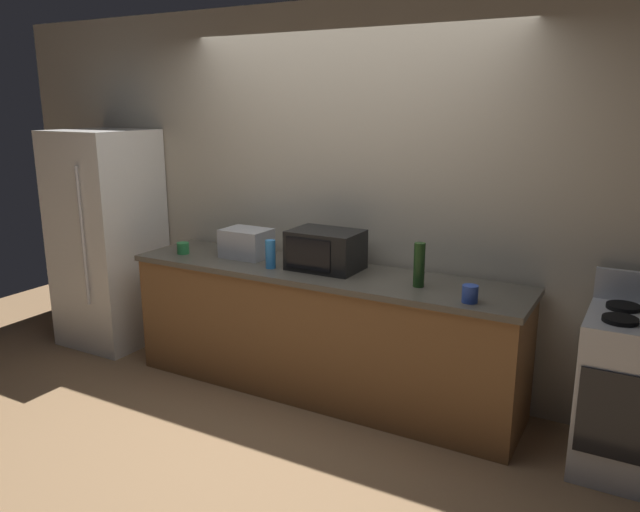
{
  "coord_description": "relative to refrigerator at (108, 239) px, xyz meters",
  "views": [
    {
      "loc": [
        1.98,
        -3.14,
        2.02
      ],
      "look_at": [
        0.0,
        0.4,
        1.0
      ],
      "focal_mm": 34.51,
      "sensor_mm": 36.0,
      "label": 1
    }
  ],
  "objects": [
    {
      "name": "stove_range",
      "position": [
        4.05,
        0.0,
        -0.44
      ],
      "size": [
        0.6,
        0.61,
        1.08
      ],
      "color": "#B7BABF",
      "rests_on": "ground_plane"
    },
    {
      "name": "microwave",
      "position": [
        2.07,
        0.05,
        0.13
      ],
      "size": [
        0.48,
        0.35,
        0.27
      ],
      "color": "black",
      "rests_on": "counter_run"
    },
    {
      "name": "mug_blue",
      "position": [
        3.14,
        -0.19,
        0.05
      ],
      "size": [
        0.09,
        0.09,
        0.1
      ],
      "primitive_type": "cylinder",
      "color": "#2D4CB2",
      "rests_on": "counter_run"
    },
    {
      "name": "ground_plane",
      "position": [
        2.05,
        -0.4,
        -0.9
      ],
      "size": [
        8.0,
        8.0,
        0.0
      ],
      "primitive_type": "plane",
      "color": "#93704C"
    },
    {
      "name": "toaster_oven",
      "position": [
        1.39,
        0.06,
        0.1
      ],
      "size": [
        0.34,
        0.26,
        0.21
      ],
      "primitive_type": "cube",
      "color": "#B7BABF",
      "rests_on": "counter_run"
    },
    {
      "name": "back_wall",
      "position": [
        2.05,
        0.41,
        0.45
      ],
      "size": [
        6.4,
        0.1,
        2.7
      ],
      "primitive_type": "cube",
      "color": "#B2A893",
      "rests_on": "ground_plane"
    },
    {
      "name": "counter_run",
      "position": [
        2.05,
        0.0,
        -0.45
      ],
      "size": [
        2.84,
        0.64,
        0.9
      ],
      "color": "brown",
      "rests_on": "ground_plane"
    },
    {
      "name": "refrigerator",
      "position": [
        0.0,
        0.0,
        0.0
      ],
      "size": [
        0.72,
        0.73,
        1.8
      ],
      "color": "white",
      "rests_on": "ground_plane"
    },
    {
      "name": "bottle_wine",
      "position": [
        2.77,
        -0.03,
        0.14
      ],
      "size": [
        0.07,
        0.07,
        0.28
      ],
      "primitive_type": "cylinder",
      "color": "#1E3F19",
      "rests_on": "counter_run"
    },
    {
      "name": "mug_green",
      "position": [
        0.91,
        -0.1,
        0.04
      ],
      "size": [
        0.09,
        0.09,
        0.09
      ],
      "primitive_type": "cylinder",
      "color": "#2D8C47",
      "rests_on": "counter_run"
    },
    {
      "name": "bottle_spray_cleaner",
      "position": [
        1.72,
        -0.12,
        0.1
      ],
      "size": [
        0.07,
        0.07,
        0.2
      ],
      "primitive_type": "cylinder",
      "color": "#338CE5",
      "rests_on": "counter_run"
    }
  ]
}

